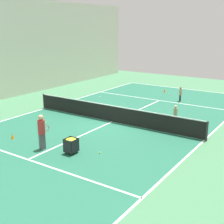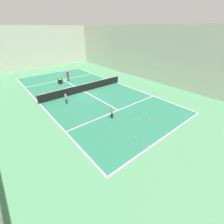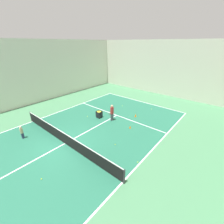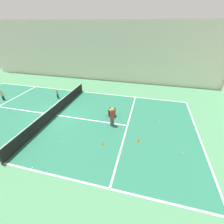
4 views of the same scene
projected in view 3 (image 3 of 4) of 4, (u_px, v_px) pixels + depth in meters
name	position (u px, v px, depth m)	size (l,w,h in m)	color
ground_plane	(65.00, 143.00, 11.77)	(37.32, 37.32, 0.00)	#477F56
court_playing_area	(65.00, 143.00, 11.77)	(11.22, 23.84, 0.00)	#23664C
line_baseline_far	(142.00, 102.00, 20.04)	(11.22, 0.10, 0.00)	white
line_sideline_left	(33.00, 121.00, 15.03)	(0.10, 23.84, 0.00)	white
line_sideline_right	(122.00, 182.00, 8.49)	(0.10, 23.84, 0.00)	white
line_service_far	(117.00, 115.00, 16.32)	(11.22, 0.10, 0.00)	white
line_centre_service	(65.00, 143.00, 11.76)	(0.10, 13.11, 0.00)	white
hall_enclosure_left	(5.00, 77.00, 16.23)	(0.15, 33.62, 7.62)	silver
hall_enclosure_far	(160.00, 68.00, 21.77)	(20.69, 0.15, 7.62)	silver
tennis_net	(64.00, 138.00, 11.54)	(11.52, 0.10, 1.02)	#2D2D33
coach_at_net	(112.00, 112.00, 14.88)	(0.36, 0.67, 1.68)	#4C4C56
child_midcourt	(22.00, 132.00, 12.16)	(0.27, 0.27, 1.11)	#2D3351
ball_cart	(99.00, 113.00, 15.65)	(0.52, 0.52, 0.73)	black
training_cone_1	(136.00, 115.00, 15.93)	(0.20, 0.20, 0.35)	orange
training_cone_2	(130.00, 127.00, 13.80)	(0.18, 0.18, 0.28)	orange
tennis_ball_0	(138.00, 162.00, 9.88)	(0.07, 0.07, 0.07)	yellow
tennis_ball_1	(41.00, 179.00, 8.66)	(0.07, 0.07, 0.07)	yellow
tennis_ball_2	(115.00, 144.00, 11.60)	(0.07, 0.07, 0.07)	yellow
tennis_ball_3	(152.00, 109.00, 17.77)	(0.07, 0.07, 0.07)	yellow
tennis_ball_10	(88.00, 116.00, 15.99)	(0.07, 0.07, 0.07)	yellow
tennis_ball_11	(122.00, 106.00, 18.69)	(0.07, 0.07, 0.07)	yellow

